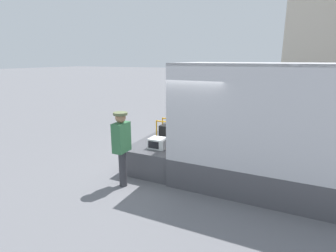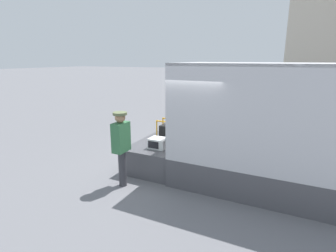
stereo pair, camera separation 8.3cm
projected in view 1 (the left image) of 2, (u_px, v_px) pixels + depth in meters
name	position (u px, v px, depth m)	size (l,w,h in m)	color
ground_plane	(183.00, 170.00, 7.15)	(160.00, 160.00, 0.00)	slate
tailgate_deck	(161.00, 154.00, 7.34)	(1.33, 2.06, 0.69)	#4C4C51
microwave	(158.00, 143.00, 6.77)	(0.46, 0.39, 0.27)	white
portable_generator	(170.00, 132.00, 7.45)	(0.69, 0.42, 0.58)	black
worker_person	(122.00, 142.00, 5.98)	(0.32, 0.44, 1.78)	#38383D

